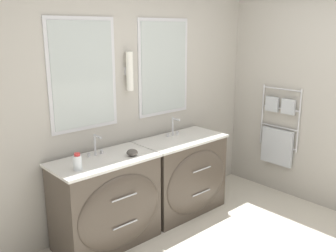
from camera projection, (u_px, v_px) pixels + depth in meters
wall_back at (135, 97)px, 3.95m from camera, size 4.93×0.15×2.60m
wall_right at (301, 93)px, 4.36m from camera, size 0.13×3.58×2.60m
vanity_left at (108, 202)px, 3.51m from camera, size 0.98×0.59×0.86m
vanity_right at (183, 175)px, 4.16m from camera, size 0.98×0.59×0.86m
faucet_left at (96, 145)px, 3.50m from camera, size 0.17×0.13×0.21m
faucet_right at (174, 127)px, 4.14m from camera, size 0.17×0.13×0.21m
toiletry_bottle at (77, 162)px, 3.15m from camera, size 0.08×0.08×0.15m
amenity_bowl at (132, 153)px, 3.51m from camera, size 0.11×0.11×0.06m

